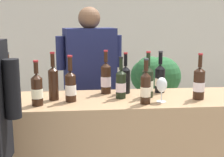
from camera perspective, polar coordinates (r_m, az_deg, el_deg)
The scene contains 15 objects.
wall_back at distance 4.81m, azimuth -2.78°, elevation 8.73°, with size 8.00×0.10×2.80m, color beige.
wine_bottle_0 at distance 2.14m, azimuth 6.21°, elevation -1.62°, with size 0.07×0.07×0.32m.
wine_bottle_1 at distance 2.48m, azimuth 8.83°, elevation 0.11°, with size 0.08×0.08×0.33m.
wine_bottle_2 at distance 2.15m, azimuth -13.66°, elevation -1.94°, with size 0.08×0.08×0.31m.
wine_bottle_3 at distance 2.26m, azimuth -10.76°, elevation -0.60°, with size 0.07×0.07×0.35m.
wine_bottle_5 at distance 2.28m, azimuth 1.64°, elevation -0.99°, with size 0.08×0.08×0.31m.
wine_bottle_6 at distance 2.20m, azimuth -7.65°, elevation -1.33°, with size 0.08×0.08×0.33m.
wine_bottle_7 at distance 2.34m, azimuth 15.74°, elevation -0.81°, with size 0.08×0.08×0.34m.
wine_bottle_8 at distance 2.43m, azimuth 2.50°, elevation 0.05°, with size 0.07×0.07×0.32m.
wine_bottle_9 at distance 2.46m, azimuth -18.52°, elevation -0.38°, with size 0.08×0.08×0.34m.
wine_bottle_10 at distance 2.32m, azimuth 6.61°, elevation -0.57°, with size 0.09×0.09×0.35m.
wine_bottle_11 at distance 2.42m, azimuth -1.14°, elevation 0.10°, with size 0.08×0.08×0.34m.
wine_glass at distance 2.20m, azimuth 9.15°, elevation -1.33°, with size 0.08×0.08×0.18m.
person_server at distance 2.92m, azimuth -4.00°, elevation -4.34°, with size 0.60×0.33×1.70m.
potted_shrub at distance 3.44m, azimuth 7.59°, elevation -2.58°, with size 0.51×0.57×1.20m.
Camera 1 is at (-0.23, -2.20, 1.61)m, focal length 49.62 mm.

